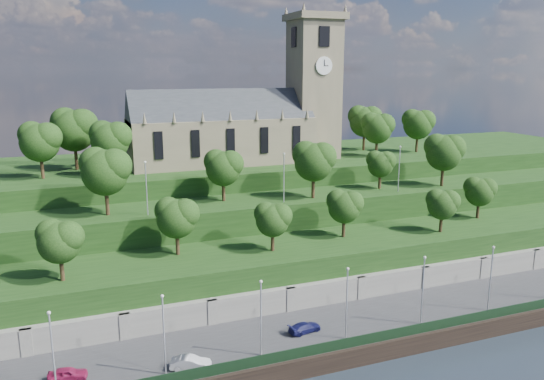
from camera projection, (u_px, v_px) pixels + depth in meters
name	position (u px, v px, depth m)	size (l,w,h in m)	color
ground	(372.00, 363.00, 58.07)	(320.00, 320.00, 0.00)	black
promenade	(346.00, 330.00, 63.32)	(160.00, 12.00, 2.00)	#2D2D30
quay_wall	(373.00, 354.00, 57.78)	(160.00, 0.50, 2.20)	black
fence	(370.00, 338.00, 58.04)	(160.00, 0.10, 1.20)	black
retaining_wall	(324.00, 298.00, 68.43)	(160.00, 2.10, 5.00)	slate
embankment_lower	(305.00, 271.00, 73.59)	(160.00, 12.00, 8.00)	#163411
embankment_upper	(276.00, 235.00, 83.17)	(160.00, 10.00, 12.00)	#163411
hilltop	(237.00, 196.00, 101.98)	(160.00, 32.00, 15.00)	#163411
church	(247.00, 120.00, 95.24)	(38.60, 12.35, 27.60)	#6A604A
trees_lower	(295.00, 211.00, 71.24)	(67.43, 8.93, 7.58)	#2F2012
trees_upper	(290.00, 161.00, 80.17)	(61.18, 8.60, 9.31)	#2F2012
trees_hilltop	(234.00, 128.00, 93.57)	(76.16, 16.01, 10.31)	#2F2012
lamp_posts_promenade	(347.00, 298.00, 58.13)	(60.36, 0.36, 8.48)	#B2B2B7
lamp_posts_upper	(284.00, 174.00, 78.12)	(40.36, 0.36, 7.50)	#B2B2B7
car_left	(68.00, 374.00, 51.24)	(1.49, 3.70, 1.26)	maroon
car_middle	(191.00, 363.00, 53.06)	(1.41, 4.05, 1.34)	#AFAEB3
car_right	(305.00, 327.00, 60.60)	(1.60, 3.93, 1.14)	#15174C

